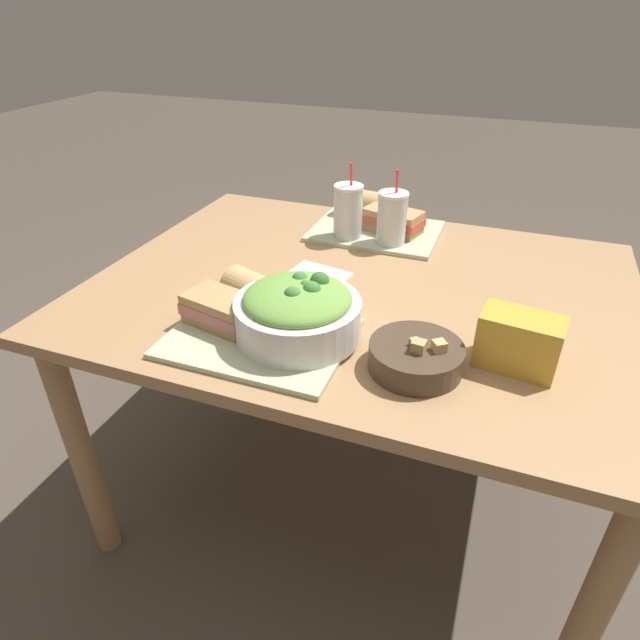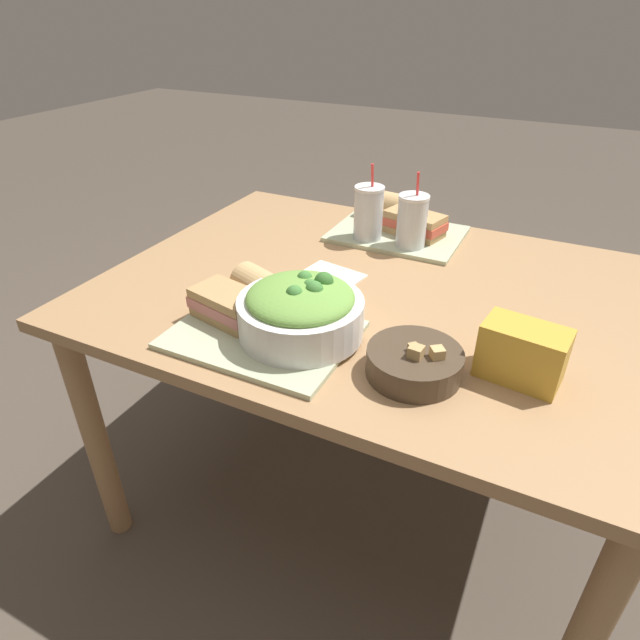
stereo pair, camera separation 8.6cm
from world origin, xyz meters
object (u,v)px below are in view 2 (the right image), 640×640
Objects in this scene: sandwich_near at (227,305)px; baguette_far at (391,206)px; baguette_near at (268,292)px; sandwich_far at (414,224)px; chip_bag at (522,353)px; soup_bowl at (414,362)px; salad_bowl at (301,309)px; drink_cup_dark at (368,214)px; drink_cup_red at (412,223)px; napkin_folded at (332,275)px.

baguette_far is at bearing 93.60° from sandwich_near.
baguette_far is at bearing 15.96° from baguette_near.
sandwich_near is 0.65m from sandwich_far.
sandwich_far is at bearing 132.30° from chip_bag.
chip_bag is at bearing 23.76° from soup_bowl.
salad_bowl is at bearing 176.22° from soup_bowl.
sandwich_far is at bearing 85.78° from salad_bowl.
salad_bowl is 0.52m from drink_cup_dark.
drink_cup_dark reaches higher than soup_bowl.
sandwich_far is (0.21, 0.62, -0.00)m from sandwich_near.
drink_cup_dark is at bearing 91.52° from sandwich_near.
drink_cup_dark is 0.13m from drink_cup_red.
drink_cup_dark reaches higher than sandwich_near.
salad_bowl is at bearing -82.82° from drink_cup_dark.
sandwich_near is 0.58m from drink_cup_red.
soup_bowl is 0.43m from napkin_folded.
salad_bowl is at bearing 18.06° from sandwich_near.
chip_bag is (0.53, 0.00, 0.00)m from baguette_near.
sandwich_near is at bearing -174.21° from salad_bowl.
sandwich_far is 1.14× the size of napkin_folded.
soup_bowl is at bearing -81.02° from baguette_near.
salad_bowl is 0.17m from sandwich_near.
drink_cup_dark is (0.05, 0.46, 0.03)m from baguette_near.
chip_bag is at bearing 19.82° from sandwich_near.
drink_cup_dark reaches higher than salad_bowl.
baguette_far is 0.79m from chip_bag.
drink_cup_dark is at bearing 97.18° from salad_bowl.
soup_bowl is 0.41m from sandwich_near.
drink_cup_red is 0.28m from napkin_folded.
sandwich_near is at bearing 179.90° from baguette_far.
baguette_near is 0.49m from drink_cup_red.
salad_bowl is 1.49× the size of sandwich_near.
drink_cup_red is at bearing -136.23° from baguette_far.
chip_bag is (0.48, -0.46, -0.03)m from drink_cup_dark.
chip_bag is at bearing -40.26° from sandwich_far.
napkin_folded is (-0.06, 0.28, -0.07)m from salad_bowl.
baguette_far is 0.83× the size of drink_cup_dark.
soup_bowl is at bearing 12.39° from sandwich_near.
sandwich_far is (-0.20, 0.62, 0.02)m from soup_bowl.
sandwich_near is (-0.41, -0.00, 0.02)m from soup_bowl.
drink_cup_dark reaches higher than chip_bag.
drink_cup_dark reaches higher than sandwich_far.
drink_cup_red reaches higher than salad_bowl.
drink_cup_dark is at bearing 119.99° from soup_bowl.
sandwich_near is at bearing -112.96° from drink_cup_red.
baguette_near is at bearing 152.73° from salad_bowl.
baguette_near is at bearing -95.78° from drink_cup_dark.
napkin_folded is at bearing 8.47° from baguette_near.
sandwich_far reaches higher than napkin_folded.
soup_bowl is 0.86× the size of drink_cup_red.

